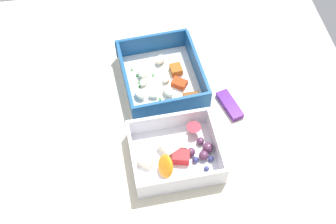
# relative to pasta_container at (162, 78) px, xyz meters

# --- Properties ---
(table_surface) EXTENTS (0.80, 0.80, 0.02)m
(table_surface) POSITION_rel_pasta_container_xyz_m (0.10, -0.01, -0.03)
(table_surface) COLOR beige
(table_surface) RESTS_ON ground
(pasta_container) EXTENTS (0.19, 0.17, 0.05)m
(pasta_container) POSITION_rel_pasta_container_xyz_m (0.00, 0.00, 0.00)
(pasta_container) COLOR white
(pasta_container) RESTS_ON table_surface
(fruit_bowl) EXTENTS (0.14, 0.16, 0.05)m
(fruit_bowl) POSITION_rel_pasta_container_xyz_m (0.18, 0.00, -0.00)
(fruit_bowl) COLOR white
(fruit_bowl) RESTS_ON table_surface
(candy_bar) EXTENTS (0.07, 0.04, 0.01)m
(candy_bar) POSITION_rel_pasta_container_xyz_m (0.08, 0.12, -0.01)
(candy_bar) COLOR #51197A
(candy_bar) RESTS_ON table_surface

